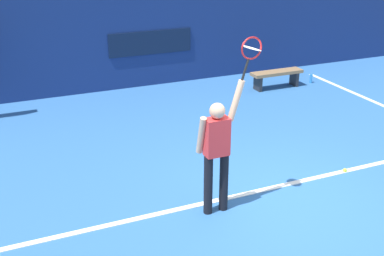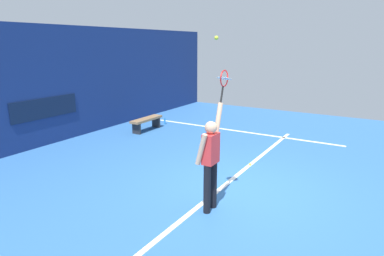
{
  "view_description": "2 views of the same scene",
  "coord_description": "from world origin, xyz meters",
  "px_view_note": "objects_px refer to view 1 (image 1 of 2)",
  "views": [
    {
      "loc": [
        -3.78,
        -5.3,
        3.88
      ],
      "look_at": [
        -1.21,
        0.76,
        1.11
      ],
      "focal_mm": 44.86,
      "sensor_mm": 36.0,
      "label": 1
    },
    {
      "loc": [
        -6.13,
        -2.51,
        3.01
      ],
      "look_at": [
        -0.95,
        0.62,
        1.48
      ],
      "focal_mm": 31.39,
      "sensor_mm": 36.0,
      "label": 2
    }
  ],
  "objects_px": {
    "tennis_player": "(217,149)",
    "water_bottle": "(311,79)",
    "tennis_racket": "(251,51)",
    "spare_ball": "(345,170)",
    "court_bench": "(277,75)"
  },
  "relations": [
    {
      "from": "court_bench",
      "to": "spare_ball",
      "type": "bearing_deg",
      "value": -107.84
    },
    {
      "from": "tennis_racket",
      "to": "spare_ball",
      "type": "xyz_separation_m",
      "value": [
        2.09,
        0.23,
        -2.33
      ]
    },
    {
      "from": "tennis_player",
      "to": "water_bottle",
      "type": "relative_size",
      "value": 8.25
    },
    {
      "from": "tennis_player",
      "to": "spare_ball",
      "type": "relative_size",
      "value": 29.11
    },
    {
      "from": "tennis_player",
      "to": "tennis_racket",
      "type": "relative_size",
      "value": 3.16
    },
    {
      "from": "water_bottle",
      "to": "spare_ball",
      "type": "distance_m",
      "value": 5.13
    },
    {
      "from": "tennis_player",
      "to": "water_bottle",
      "type": "xyz_separation_m",
      "value": [
        5.09,
        4.68,
        -0.89
      ]
    },
    {
      "from": "tennis_racket",
      "to": "spare_ball",
      "type": "height_order",
      "value": "tennis_racket"
    },
    {
      "from": "tennis_racket",
      "to": "water_bottle",
      "type": "relative_size",
      "value": 2.61
    },
    {
      "from": "tennis_racket",
      "to": "tennis_player",
      "type": "bearing_deg",
      "value": 179.48
    },
    {
      "from": "spare_ball",
      "to": "tennis_player",
      "type": "bearing_deg",
      "value": -175.07
    },
    {
      "from": "tennis_racket",
      "to": "spare_ball",
      "type": "bearing_deg",
      "value": 6.14
    },
    {
      "from": "water_bottle",
      "to": "spare_ball",
      "type": "xyz_separation_m",
      "value": [
        -2.53,
        -4.46,
        -0.09
      ]
    },
    {
      "from": "tennis_player",
      "to": "court_bench",
      "type": "relative_size",
      "value": 1.41
    },
    {
      "from": "tennis_racket",
      "to": "court_bench",
      "type": "xyz_separation_m",
      "value": [
        3.53,
        4.69,
        -2.02
      ]
    }
  ]
}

